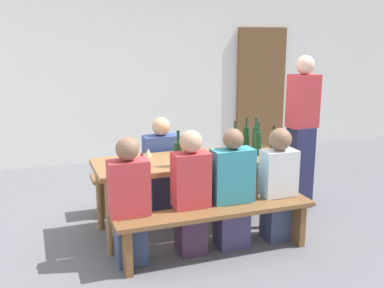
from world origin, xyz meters
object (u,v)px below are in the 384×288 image
object	(u,v)px
wine_glass_2	(148,153)
seated_guest_near_2	(232,192)
wine_bottle_3	(256,137)
wine_bottle_5	(235,138)
wine_glass_3	(142,156)
seated_guest_far_0	(162,169)
seated_guest_near_1	(191,195)
seated_guest_near_0	(129,204)
wine_glass_0	(192,143)
seated_guest_near_3	(278,186)
wine_glass_1	(180,151)
bench_near	(217,220)
wine_bottle_1	(258,143)
standing_host	(301,134)
wooden_door	(261,89)
wine_bottle_2	(273,144)
wine_bottle_4	(246,136)
tasting_table	(192,167)
wine_bottle_0	(178,153)
bench_far	(173,178)

from	to	relation	value
wine_glass_2	seated_guest_near_2	bearing A→B (deg)	-36.38
wine_bottle_3	wine_bottle_5	distance (m)	0.23
wine_glass_2	wine_glass_3	world-z (taller)	wine_glass_2
seated_guest_far_0	wine_glass_2	bearing A→B (deg)	-28.30
seated_guest_near_1	seated_guest_near_0	bearing A→B (deg)	90.00
seated_guest_near_0	wine_glass_0	bearing A→B (deg)	-50.47
seated_guest_near_3	seated_guest_far_0	distance (m)	1.34
wine_bottle_5	wine_glass_1	xyz separation A→B (m)	(-0.73, -0.31, -0.01)
bench_near	wine_bottle_5	bearing A→B (deg)	56.98
wine_bottle_1	standing_host	bearing A→B (deg)	22.36
wine_bottle_5	wine_glass_2	xyz separation A→B (m)	(-1.04, -0.25, -0.01)
seated_guest_near_0	seated_guest_near_1	size ratio (longest dim) A/B	0.98
wooden_door	wine_glass_3	distance (m)	4.12
wine_glass_1	seated_guest_near_2	distance (m)	0.65
wooden_door	wine_glass_3	size ratio (longest dim) A/B	15.12
wine_bottle_2	wine_bottle_3	distance (m)	0.31
seated_guest_near_2	seated_guest_far_0	world-z (taller)	seated_guest_near_2
seated_guest_far_0	standing_host	bearing A→B (deg)	78.17
wine_glass_2	seated_guest_far_0	xyz separation A→B (m)	(0.28, 0.53, -0.34)
wine_bottle_3	wine_glass_2	world-z (taller)	wine_bottle_3
wooden_door	wine_bottle_5	world-z (taller)	wooden_door
wine_glass_0	seated_guest_near_0	world-z (taller)	seated_guest_near_0
wine_glass_2	seated_guest_far_0	bearing A→B (deg)	61.70
wine_bottle_3	wine_bottle_4	bearing A→B (deg)	107.03
wine_bottle_3	seated_guest_near_2	bearing A→B (deg)	-131.17
wooden_door	tasting_table	bearing A→B (deg)	-128.94
tasting_table	seated_guest_far_0	size ratio (longest dim) A/B	1.78
wine_glass_3	wooden_door	bearing A→B (deg)	46.01
seated_guest_near_3	wine_bottle_0	bearing A→B (deg)	72.33
wine_glass_2	seated_guest_near_0	world-z (taller)	seated_guest_near_0
wine_glass_3	seated_guest_near_1	distance (m)	0.61
seated_guest_near_1	seated_guest_near_3	bearing A→B (deg)	-90.00
wooden_door	wine_bottle_2	bearing A→B (deg)	-116.10
standing_host	wine_bottle_5	bearing A→B (deg)	-3.66
seated_guest_near_2	seated_guest_far_0	distance (m)	1.09
bench_far	wine_bottle_4	world-z (taller)	wine_bottle_4
wine_bottle_4	seated_guest_near_2	xyz separation A→B (m)	(-0.54, -0.81, -0.33)
standing_host	seated_guest_near_0	bearing A→B (deg)	17.86
wine_bottle_5	bench_far	bearing A→B (deg)	143.81
wine_bottle_5	wine_glass_3	world-z (taller)	wine_bottle_5
bench_near	wine_bottle_0	xyz separation A→B (m)	(-0.22, 0.44, 0.52)
bench_far	seated_guest_near_2	bearing A→B (deg)	-79.73
wine_bottle_3	wine_glass_1	world-z (taller)	wine_bottle_3
wine_bottle_4	seated_guest_near_0	distance (m)	1.74
wine_glass_1	bench_near	bearing A→B (deg)	-75.83
seated_guest_near_3	standing_host	xyz separation A→B (m)	(0.69, 0.69, 0.32)
bench_near	wine_glass_2	bearing A→B (deg)	125.38
wine_bottle_2	seated_guest_near_2	xyz separation A→B (m)	(-0.63, -0.36, -0.33)
standing_host	seated_guest_near_2	bearing A→B (deg)	30.42
standing_host	wine_bottle_0	bearing A→B (deg)	13.99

